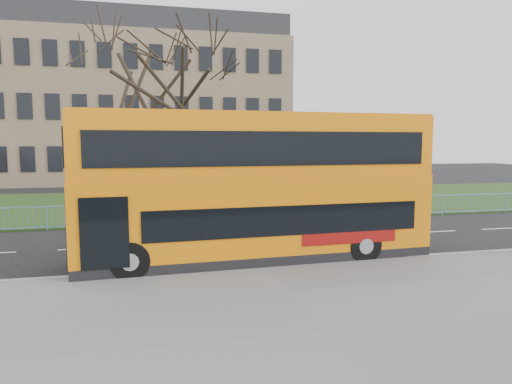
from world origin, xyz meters
TOP-DOWN VIEW (x-y plane):
  - ground at (0.00, 0.00)m, footprint 120.00×120.00m
  - pavement at (0.00, -6.75)m, footprint 80.00×10.50m
  - kerb at (0.00, -1.55)m, footprint 80.00×0.20m
  - grass_verge at (0.00, 14.30)m, footprint 80.00×15.40m
  - guard_railing at (0.00, 6.60)m, footprint 40.00×0.12m
  - bare_tree at (-3.00, 10.00)m, footprint 8.17×8.17m
  - civic_building at (-5.00, 35.00)m, footprint 30.00×15.00m
  - yellow_bus at (0.01, -0.51)m, footprint 11.55×3.24m

SIDE VIEW (x-z plane):
  - ground at x=0.00m, z-range 0.00..0.00m
  - grass_verge at x=0.00m, z-range 0.00..0.08m
  - pavement at x=0.00m, z-range 0.00..0.12m
  - kerb at x=0.00m, z-range 0.00..0.14m
  - guard_railing at x=0.00m, z-range 0.00..1.10m
  - yellow_bus at x=0.01m, z-range 0.17..4.97m
  - bare_tree at x=-3.00m, z-range 0.08..11.75m
  - civic_building at x=-5.00m, z-range 0.00..14.00m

